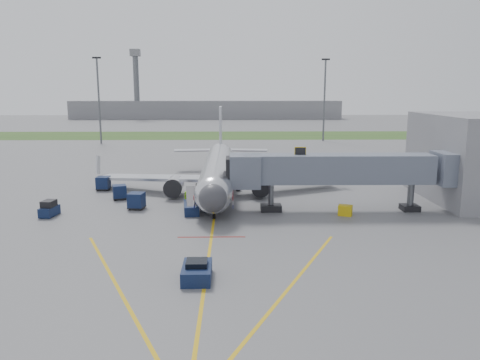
{
  "coord_description": "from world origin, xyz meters",
  "views": [
    {
      "loc": [
        1.9,
        -43.61,
        12.79
      ],
      "look_at": [
        2.69,
        6.01,
        3.2
      ],
      "focal_mm": 35.0,
      "sensor_mm": 36.0,
      "label": 1
    }
  ],
  "objects_px": {
    "baggage_tug": "(49,209)",
    "ramp_worker": "(186,199)",
    "pushback_tug": "(197,271)",
    "belt_loader": "(191,207)",
    "airliner": "(218,171)"
  },
  "relations": [
    {
      "from": "airliner",
      "to": "pushback_tug",
      "type": "relative_size",
      "value": 10.96
    },
    {
      "from": "airliner",
      "to": "pushback_tug",
      "type": "distance_m",
      "value": 28.66
    },
    {
      "from": "baggage_tug",
      "to": "ramp_worker",
      "type": "distance_m",
      "value": 14.26
    },
    {
      "from": "baggage_tug",
      "to": "belt_loader",
      "type": "distance_m",
      "value": 14.55
    },
    {
      "from": "airliner",
      "to": "ramp_worker",
      "type": "height_order",
      "value": "airliner"
    },
    {
      "from": "pushback_tug",
      "to": "belt_loader",
      "type": "height_order",
      "value": "belt_loader"
    },
    {
      "from": "airliner",
      "to": "ramp_worker",
      "type": "relative_size",
      "value": 20.85
    },
    {
      "from": "airliner",
      "to": "pushback_tug",
      "type": "height_order",
      "value": "airliner"
    },
    {
      "from": "pushback_tug",
      "to": "belt_loader",
      "type": "bearing_deg",
      "value": 96.14
    },
    {
      "from": "pushback_tug",
      "to": "ramp_worker",
      "type": "relative_size",
      "value": 1.9
    },
    {
      "from": "airliner",
      "to": "baggage_tug",
      "type": "bearing_deg",
      "value": -144.85
    },
    {
      "from": "baggage_tug",
      "to": "belt_loader",
      "type": "xyz_separation_m",
      "value": [
        14.49,
        1.31,
        -0.16
      ]
    },
    {
      "from": "baggage_tug",
      "to": "ramp_worker",
      "type": "bearing_deg",
      "value": 15.76
    },
    {
      "from": "ramp_worker",
      "to": "airliner",
      "type": "bearing_deg",
      "value": 21.94
    },
    {
      "from": "belt_loader",
      "to": "ramp_worker",
      "type": "distance_m",
      "value": 2.69
    }
  ]
}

